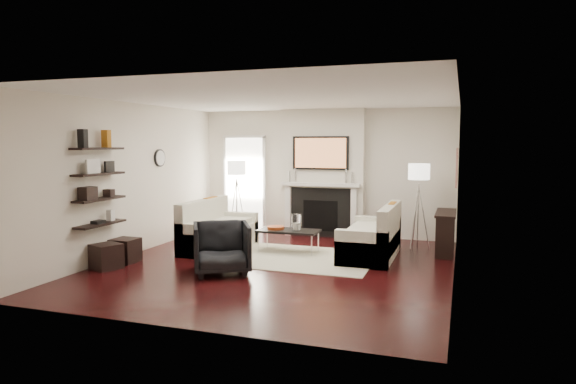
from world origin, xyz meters
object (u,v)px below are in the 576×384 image
(loveseat_left_base, at_px, (219,238))
(coffee_table, at_px, (289,231))
(lamp_right_shade, at_px, (419,172))
(ottoman_near, at_px, (125,250))
(lamp_left_shade, at_px, (237,168))
(loveseat_right_base, at_px, (370,245))
(armchair, at_px, (222,245))

(loveseat_left_base, xyz_separation_m, coffee_table, (1.33, 0.13, 0.19))
(lamp_right_shade, bearing_deg, ottoman_near, -147.70)
(lamp_left_shade, bearing_deg, ottoman_near, -101.19)
(loveseat_right_base, bearing_deg, armchair, -137.00)
(loveseat_left_base, xyz_separation_m, armchair, (0.83, -1.59, 0.22))
(armchair, height_order, lamp_left_shade, lamp_left_shade)
(lamp_left_shade, xyz_separation_m, lamp_right_shade, (3.90, -0.28, 0.00))
(loveseat_right_base, xyz_separation_m, lamp_left_shade, (-3.19, 1.43, 1.24))
(loveseat_right_base, distance_m, coffee_table, 1.48)
(lamp_right_shade, bearing_deg, coffee_table, -149.94)
(loveseat_right_base, height_order, lamp_right_shade, lamp_right_shade)
(armchair, relative_size, lamp_right_shade, 2.14)
(loveseat_left_base, distance_m, loveseat_right_base, 2.80)
(loveseat_left_base, bearing_deg, coffee_table, 5.59)
(coffee_table, distance_m, ottoman_near, 2.84)
(lamp_right_shade, distance_m, ottoman_near, 5.49)
(loveseat_left_base, distance_m, lamp_right_shade, 3.97)
(armchair, relative_size, lamp_left_shade, 2.14)
(coffee_table, distance_m, lamp_left_shade, 2.54)
(coffee_table, relative_size, ottoman_near, 2.75)
(loveseat_left_base, bearing_deg, ottoman_near, -124.68)
(coffee_table, height_order, armchair, armchair)
(loveseat_left_base, height_order, lamp_right_shade, lamp_right_shade)
(lamp_right_shade, bearing_deg, loveseat_left_base, -158.37)
(armchair, bearing_deg, loveseat_left_base, 87.84)
(loveseat_right_base, bearing_deg, lamp_left_shade, 155.89)
(armchair, xyz_separation_m, ottoman_near, (-1.85, 0.12, -0.23))
(loveseat_right_base, relative_size, armchair, 2.10)
(loveseat_right_base, bearing_deg, ottoman_near, -155.87)
(loveseat_left_base, relative_size, ottoman_near, 4.50)
(loveseat_left_base, bearing_deg, lamp_right_shade, 21.63)
(ottoman_near, bearing_deg, loveseat_right_base, 24.13)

